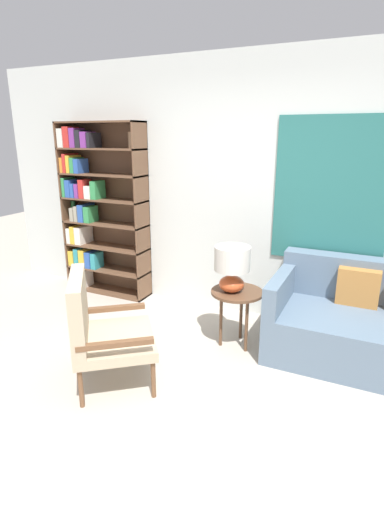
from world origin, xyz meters
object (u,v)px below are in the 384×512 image
Objects in this scene: bookshelf at (94,208)px; table_lamp at (232,265)px; side_table at (237,298)px; couch at (381,328)px; armchair at (98,326)px.

bookshelf reaches higher than table_lamp.
couch is at bearing 13.19° from side_table.
bookshelf is 1.12× the size of couch.
armchair is 1.66× the size of side_table.
couch is at bearing 14.08° from table_lamp.
couch is 1.39m from table_lamp.
couch is 4.36× the size of table_lamp.
armchair is at bearing -146.76° from couch.
armchair is 2.15× the size of table_lamp.
bookshelf is 4.87× the size of table_lamp.
side_table is (0.78, 1.02, -0.02)m from armchair.
armchair is 0.49× the size of couch.
table_lamp reaches higher than couch.
side_table is at bearing -16.11° from bookshelf.
table_lamp is at bearing -17.27° from bookshelf.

